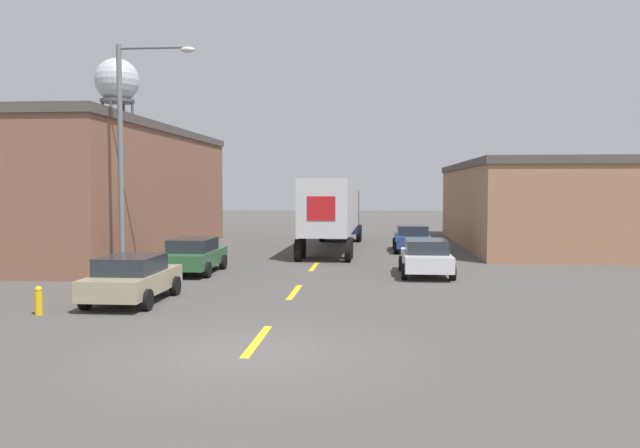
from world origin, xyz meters
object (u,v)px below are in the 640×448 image
parked_car_left_far (194,255)px  parked_car_left_near (132,278)px  water_tower (117,84)px  parked_car_right_mid (426,257)px  semi_truck (334,207)px  street_lamp (129,144)px  parked_car_right_far (412,238)px  fire_hydrant (39,301)px

parked_car_left_far → parked_car_left_near: same height
parked_car_left_far → water_tower: bearing=116.8°
parked_car_right_mid → water_tower: 49.60m
semi_truck → parked_car_left_near: (-5.10, -16.79, -1.63)m
parked_car_right_mid → semi_truck: bearing=113.5°
parked_car_right_mid → street_lamp: (-11.43, -1.93, 4.44)m
semi_truck → parked_car_right_far: size_ratio=3.34×
parked_car_left_near → parked_car_left_far: bearing=90.0°
parked_car_left_far → parked_car_left_near: (0.00, -6.50, 0.00)m
parked_car_right_far → fire_hydrant: 21.42m
parked_car_left_far → parked_car_right_far: size_ratio=1.00×
water_tower → parked_car_left_near: bearing=-66.7°
semi_truck → fire_hydrant: size_ratio=17.06×
parked_car_left_far → parked_car_right_mid: 9.48m
parked_car_right_mid → street_lamp: bearing=-170.4°
semi_truck → street_lamp: (-7.05, -12.02, 2.80)m
parked_car_left_far → street_lamp: size_ratio=0.46×
parked_car_right_far → fire_hydrant: (-11.34, -18.17, -0.35)m
water_tower → fire_hydrant: (17.46, -46.87, -13.78)m
parked_car_left_far → fire_hydrant: parked_car_left_far is taller
parked_car_right_far → street_lamp: (-11.43, -11.32, 4.44)m
semi_truck → water_tower: water_tower is taller
semi_truck → fire_hydrant: 20.21m
parked_car_right_mid → water_tower: size_ratio=0.25×
parked_car_left_far → parked_car_right_far: (9.48, 9.59, 0.00)m
parked_car_left_far → fire_hydrant: (-1.85, -8.59, -0.35)m
parked_car_left_near → fire_hydrant: bearing=-131.6°
parked_car_right_far → semi_truck: bearing=170.9°
parked_car_left_far → street_lamp: 5.15m
parked_car_left_far → semi_truck: bearing=63.6°
parked_car_left_near → parked_car_right_mid: bearing=35.2°
parked_car_right_mid → parked_car_right_far: (0.00, 9.39, 0.00)m
semi_truck → parked_car_right_mid: size_ratio=3.34×
semi_truck → parked_car_right_mid: (4.38, -10.09, -1.63)m
semi_truck → parked_car_left_far: size_ratio=3.34×
parked_car_left_near → water_tower: bearing=113.3°
fire_hydrant → water_tower: bearing=110.4°
semi_truck → street_lamp: bearing=-119.3°
street_lamp → fire_hydrant: 8.36m
parked_car_left_near → parked_car_right_far: bearing=59.5°
parked_car_right_mid → fire_hydrant: size_ratio=5.10×
water_tower → fire_hydrant: 51.88m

